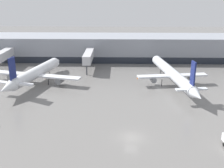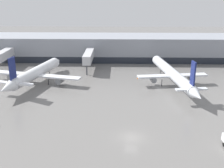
{
  "view_description": "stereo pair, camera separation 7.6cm",
  "coord_description": "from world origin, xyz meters",
  "px_view_note": "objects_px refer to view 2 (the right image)",
  "views": [
    {
      "loc": [
        -2.57,
        -46.09,
        26.19
      ],
      "look_at": [
        -4.11,
        21.92,
        3.0
      ],
      "focal_mm": 45.0,
      "sensor_mm": 36.0,
      "label": 1
    },
    {
      "loc": [
        -2.5,
        -46.08,
        26.19
      ],
      "look_at": [
        -4.11,
        21.92,
        3.0
      ],
      "focal_mm": 45.0,
      "sensor_mm": 36.0,
      "label": 2
    }
  ],
  "objects_px": {
    "parked_jet_0": "(172,74)",
    "parked_jet_1": "(35,73)",
    "traffic_cone_2": "(45,77)",
    "traffic_cone_1": "(138,78)"
  },
  "relations": [
    {
      "from": "parked_jet_1",
      "to": "traffic_cone_2",
      "type": "xyz_separation_m",
      "value": [
        1.49,
        5.13,
        -2.66
      ]
    },
    {
      "from": "parked_jet_1",
      "to": "traffic_cone_2",
      "type": "relative_size",
      "value": 51.99
    },
    {
      "from": "parked_jet_0",
      "to": "traffic_cone_1",
      "type": "bearing_deg",
      "value": 53.37
    },
    {
      "from": "parked_jet_0",
      "to": "traffic_cone_2",
      "type": "bearing_deg",
      "value": 73.48
    },
    {
      "from": "parked_jet_0",
      "to": "parked_jet_1",
      "type": "height_order",
      "value": "parked_jet_0"
    },
    {
      "from": "parked_jet_0",
      "to": "traffic_cone_1",
      "type": "xyz_separation_m",
      "value": [
        -9.49,
        5.1,
        -2.93
      ]
    },
    {
      "from": "parked_jet_0",
      "to": "parked_jet_1",
      "type": "distance_m",
      "value": 39.47
    },
    {
      "from": "parked_jet_1",
      "to": "traffic_cone_2",
      "type": "distance_m",
      "value": 5.97
    },
    {
      "from": "traffic_cone_1",
      "to": "parked_jet_1",
      "type": "bearing_deg",
      "value": -170.89
    },
    {
      "from": "parked_jet_0",
      "to": "traffic_cone_2",
      "type": "distance_m",
      "value": 38.47
    }
  ]
}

